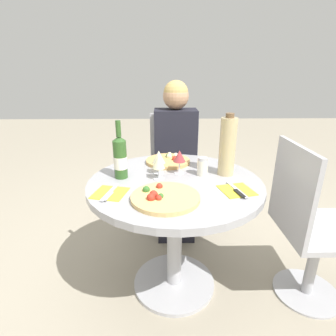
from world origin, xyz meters
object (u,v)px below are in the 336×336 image
at_px(chair_empty_side, 308,229).
at_px(tall_carafe, 227,146).
at_px(chair_behind_diner, 175,171).
at_px(seated_diner, 176,166).
at_px(dining_table, 175,206).
at_px(pizza_large, 164,197).
at_px(wine_bottle, 120,157).

height_order(chair_empty_side, tall_carafe, tall_carafe).
xyz_separation_m(chair_empty_side, tall_carafe, (-0.44, 0.17, 0.42)).
bearing_deg(tall_carafe, chair_behind_diner, 109.26).
relative_size(chair_behind_diner, seated_diner, 0.77).
xyz_separation_m(dining_table, chair_empty_side, (0.73, -0.09, -0.11)).
bearing_deg(tall_carafe, pizza_large, -138.89).
relative_size(chair_behind_diner, wine_bottle, 2.94).
relative_size(seated_diner, wine_bottle, 3.81).
relative_size(dining_table, seated_diner, 0.78).
distance_m(pizza_large, tall_carafe, 0.49).
bearing_deg(pizza_large, chair_empty_side, 9.67).
bearing_deg(chair_empty_side, seated_diner, -137.48).
bearing_deg(tall_carafe, dining_table, -163.97).
bearing_deg(dining_table, wine_bottle, 171.08).
relative_size(seated_diner, chair_empty_side, 1.30).
bearing_deg(chair_behind_diner, pizza_large, 84.71).
bearing_deg(wine_bottle, seated_diner, 61.91).
height_order(chair_behind_diner, tall_carafe, tall_carafe).
height_order(dining_table, chair_empty_side, chair_empty_side).
relative_size(dining_table, wine_bottle, 2.97).
height_order(chair_behind_diner, pizza_large, chair_behind_diner).
relative_size(chair_empty_side, tall_carafe, 2.68).
relative_size(dining_table, chair_behind_diner, 1.01).
bearing_deg(dining_table, pizza_large, -105.10).
bearing_deg(chair_empty_side, chair_behind_diner, -142.49).
bearing_deg(dining_table, seated_diner, 86.93).
xyz_separation_m(seated_diner, tall_carafe, (0.25, -0.58, 0.32)).
relative_size(dining_table, tall_carafe, 2.71).
distance_m(chair_behind_diner, wine_bottle, 0.91).
distance_m(seated_diner, pizza_large, 0.91).
bearing_deg(pizza_large, dining_table, 74.90).
bearing_deg(dining_table, chair_behind_diner, 87.48).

